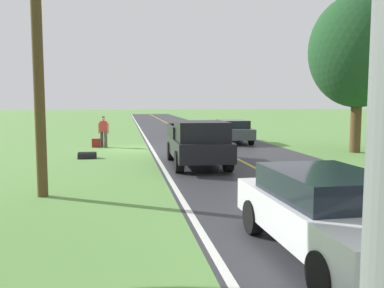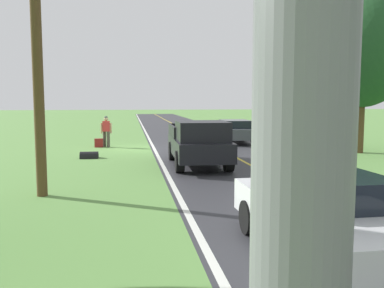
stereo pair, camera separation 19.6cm
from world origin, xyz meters
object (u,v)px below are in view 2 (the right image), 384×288
at_px(tree_far_side_near, 362,51).
at_px(sedan_ahead_same_lane, 324,212).
at_px(utility_pole_roadside, 36,34).
at_px(sedan_near_oncoming, 235,131).
at_px(pickup_truck_passing, 199,142).
at_px(hitchhiker_walking, 106,130).
at_px(suitcase_carried, 99,143).

distance_m(tree_far_side_near, sedan_ahead_same_lane, 15.86).
bearing_deg(utility_pole_roadside, sedan_near_oncoming, -123.45).
xyz_separation_m(pickup_truck_passing, sedan_ahead_same_lane, (-0.46, 9.82, -0.21)).
distance_m(hitchhiker_walking, sedan_ahead_same_lane, 17.97).
bearing_deg(sedan_ahead_same_lane, sedan_near_oncoming, -99.93).
height_order(hitchhiker_walking, tree_far_side_near, tree_far_side_near).
distance_m(pickup_truck_passing, tree_far_side_near, 10.00).
xyz_separation_m(pickup_truck_passing, tree_far_side_near, (-8.59, -3.11, 4.05)).
height_order(pickup_truck_passing, tree_far_side_near, tree_far_side_near).
xyz_separation_m(tree_far_side_near, sedan_ahead_same_lane, (8.13, 12.93, -4.26)).
height_order(sedan_near_oncoming, utility_pole_roadside, utility_pole_roadside).
distance_m(sedan_ahead_same_lane, utility_pole_roadside, 8.48).
relative_size(suitcase_carried, utility_pole_roadside, 0.06).
bearing_deg(utility_pole_roadside, pickup_truck_passing, -138.53).
bearing_deg(tree_far_side_near, sedan_near_oncoming, -49.74).
bearing_deg(pickup_truck_passing, suitcase_carried, -59.49).
relative_size(pickup_truck_passing, tree_far_side_near, 0.70).
xyz_separation_m(suitcase_carried, sedan_near_oncoming, (-8.15, -1.35, 0.51)).
bearing_deg(sedan_near_oncoming, suitcase_carried, 9.41).
bearing_deg(tree_far_side_near, pickup_truck_passing, 19.88).
bearing_deg(utility_pole_roadside, hitchhiker_walking, -95.11).
xyz_separation_m(pickup_truck_passing, utility_pole_roadside, (5.08, 4.49, 3.35)).
bearing_deg(suitcase_carried, hitchhiker_walking, 100.86).
xyz_separation_m(hitchhiker_walking, sedan_ahead_same_lane, (-4.46, 17.40, -0.23)).
distance_m(pickup_truck_passing, sedan_ahead_same_lane, 9.83).
distance_m(hitchhiker_walking, utility_pole_roadside, 12.57).
bearing_deg(suitcase_carried, sedan_ahead_same_lane, 15.07).
bearing_deg(suitcase_carried, pickup_truck_passing, 29.84).
height_order(sedan_ahead_same_lane, utility_pole_roadside, utility_pole_roadside).
xyz_separation_m(suitcase_carried, tree_far_side_near, (-13.01, 4.39, 4.77)).
distance_m(sedan_near_oncoming, utility_pole_roadside, 16.38).
xyz_separation_m(hitchhiker_walking, tree_far_side_near, (-12.59, 4.48, 4.04)).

